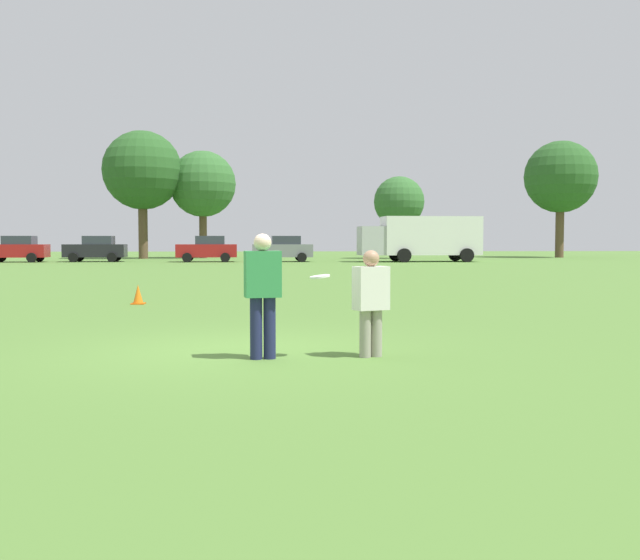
% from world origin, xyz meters
% --- Properties ---
extents(ground_plane, '(170.71, 170.71, 0.00)m').
position_xyz_m(ground_plane, '(0.00, 0.00, 0.00)').
color(ground_plane, '#517A33').
extents(player_thrower, '(0.50, 0.34, 1.65)m').
position_xyz_m(player_thrower, '(0.41, -0.76, 0.93)').
color(player_thrower, '#1E234C').
rests_on(player_thrower, ground).
extents(player_defender, '(0.51, 0.40, 1.43)m').
position_xyz_m(player_defender, '(1.85, -0.68, 0.80)').
color(player_defender, gray).
rests_on(player_defender, ground).
extents(frisbee, '(0.27, 0.27, 0.07)m').
position_xyz_m(frisbee, '(1.16, -0.72, 1.08)').
color(frisbee, white).
extents(traffic_cone, '(0.32, 0.32, 0.48)m').
position_xyz_m(traffic_cone, '(-2.73, 7.59, 0.23)').
color(traffic_cone, '#D8590C').
rests_on(traffic_cone, ground).
extents(parked_car_near_left, '(4.28, 2.36, 1.82)m').
position_xyz_m(parked_car_near_left, '(-17.15, 41.47, 0.92)').
color(parked_car_near_left, maroon).
rests_on(parked_car_near_left, ground).
extents(parked_car_mid_left, '(4.28, 2.36, 1.82)m').
position_xyz_m(parked_car_mid_left, '(-11.86, 41.96, 0.92)').
color(parked_car_mid_left, black).
rests_on(parked_car_mid_left, ground).
extents(parked_car_center, '(4.28, 2.36, 1.82)m').
position_xyz_m(parked_car_center, '(-3.99, 41.15, 0.92)').
color(parked_car_center, maroon).
rests_on(parked_car_center, ground).
extents(parked_car_mid_right, '(4.28, 2.36, 1.82)m').
position_xyz_m(parked_car_mid_right, '(1.31, 41.16, 0.92)').
color(parked_car_mid_right, slate).
rests_on(parked_car_mid_right, ground).
extents(box_truck, '(8.60, 3.26, 3.18)m').
position_xyz_m(box_truck, '(11.08, 40.46, 1.75)').
color(box_truck, white).
rests_on(box_truck, ground).
extents(tree_west_oak, '(6.39, 6.39, 10.38)m').
position_xyz_m(tree_west_oak, '(-9.97, 50.00, 7.14)').
color(tree_west_oak, brown).
rests_on(tree_west_oak, ground).
extents(tree_west_maple, '(5.52, 5.52, 8.98)m').
position_xyz_m(tree_west_maple, '(-5.25, 51.41, 6.17)').
color(tree_west_maple, brown).
rests_on(tree_west_maple, ground).
extents(tree_center_elm, '(4.15, 4.15, 6.75)m').
position_xyz_m(tree_center_elm, '(10.95, 49.16, 4.64)').
color(tree_center_elm, brown).
rests_on(tree_center_elm, ground).
extents(tree_east_birch, '(6.21, 6.21, 10.09)m').
position_xyz_m(tree_east_birch, '(25.48, 51.54, 6.94)').
color(tree_east_birch, brown).
rests_on(tree_east_birch, ground).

